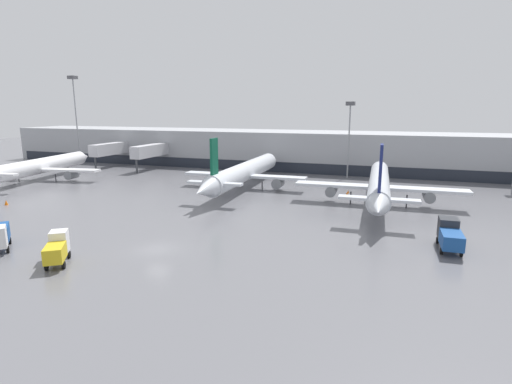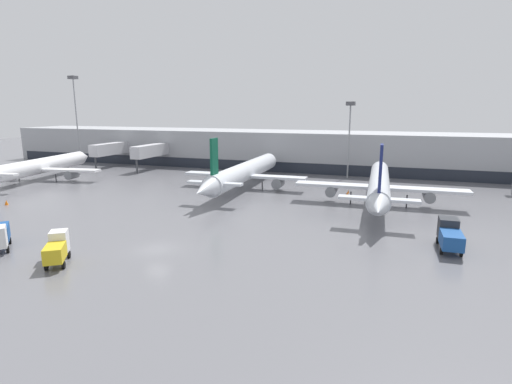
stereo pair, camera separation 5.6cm
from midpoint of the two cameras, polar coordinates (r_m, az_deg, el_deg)
The scene contains 12 objects.
ground_plane at distance 43.38m, azimuth -13.99°, elevation -7.94°, with size 320.00×320.00×0.00m, color slate.
terminal_building at distance 99.14m, azimuth 5.51°, elevation 6.01°, with size 160.00×28.44×9.00m.
parked_jet_0 at distance 92.83m, azimuth -28.71°, elevation 3.20°, with size 26.18×35.74×10.22m.
parked_jet_2 at distance 73.12m, azimuth -1.70°, elevation 2.84°, with size 22.98×40.21×10.16m.
parked_jet_3 at distance 62.86m, azimuth 17.15°, elevation 1.11°, with size 25.27×36.66×10.30m.
service_truck_0 at distance 46.32m, azimuth 25.92°, elevation -5.47°, with size 2.12×5.78×2.95m.
service_truck_2 at distance 42.37m, azimuth -26.57°, elevation -7.17°, with size 3.82×4.56×2.85m.
traffic_cone_0 at distance 71.16m, azimuth 13.00°, elevation 0.07°, with size 0.37×0.37×0.60m.
traffic_cone_1 at distance 71.82m, azimuth -32.12°, elevation -1.28°, with size 0.52×0.52×0.78m.
traffic_cone_2 at distance 69.03m, azimuth 12.83°, elevation -0.28°, with size 0.48×0.48×0.61m.
apron_light_mast_1 at distance 86.19m, azimuth 13.25°, elevation 10.39°, with size 1.80×1.80×15.85m.
apron_light_mast_3 at distance 114.58m, azimuth -24.54°, elevation 12.23°, with size 1.80×1.80×22.59m.
Camera 1 is at (22.67, -34.06, 14.39)m, focal length 28.00 mm.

